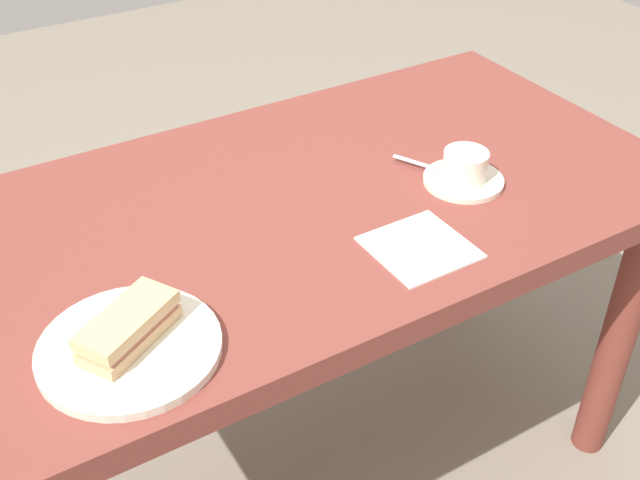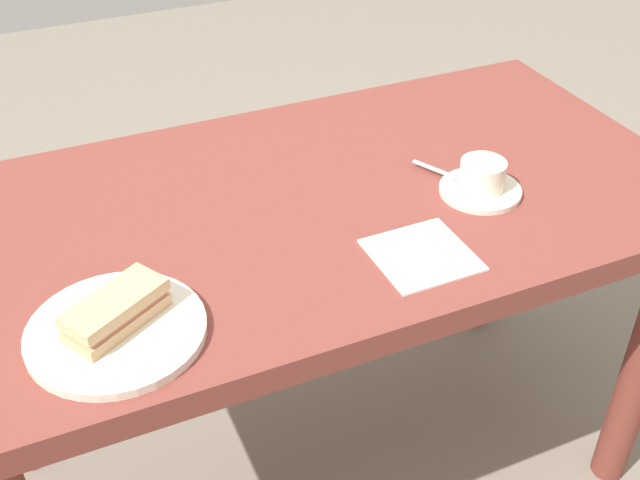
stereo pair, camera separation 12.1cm
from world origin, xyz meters
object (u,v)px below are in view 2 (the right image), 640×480
sandwich_front (116,310)px  coffee_saucer (480,190)px  napkin (422,255)px  coffee_cup (483,174)px  sandwich_plate (116,331)px  spoon (444,173)px  dining_table (318,248)px

sandwich_front → coffee_saucer: size_ratio=1.11×
coffee_saucer → napkin: coffee_saucer is taller
coffee_cup → sandwich_front: bearing=-171.5°
sandwich_plate → napkin: bearing=-1.6°
coffee_cup → spoon: bearing=117.9°
dining_table → napkin: 0.26m
dining_table → sandwich_plate: 0.46m
sandwich_plate → coffee_cup: coffee_cup is taller
coffee_cup → napkin: size_ratio=0.63×
dining_table → spoon: 0.26m
napkin → coffee_saucer: bearing=32.6°
sandwich_plate → sandwich_front: 0.03m
coffee_cup → napkin: bearing=-147.4°
sandwich_front → spoon: size_ratio=1.71×
coffee_saucer → sandwich_front: bearing=-171.5°
coffee_cup → sandwich_plate: bearing=-170.9°
dining_table → spoon: bearing=-8.7°
dining_table → spoon: spoon is taller
dining_table → coffee_cup: coffee_cup is taller
coffee_saucer → sandwich_plate: bearing=-171.0°
napkin → sandwich_front: bearing=177.5°
napkin → sandwich_plate: bearing=178.4°
coffee_saucer → coffee_cup: 0.03m
coffee_saucer → coffee_cup: bearing=35.7°
dining_table → coffee_saucer: size_ratio=9.32×
sandwich_front → coffee_saucer: 0.66m
sandwich_plate → sandwich_front: bearing=53.7°
spoon → napkin: (-0.15, -0.18, -0.01)m
sandwich_front → napkin: sandwich_front is taller
coffee_cup → napkin: coffee_cup is taller
dining_table → sandwich_plate: size_ratio=5.37×
sandwich_plate → spoon: spoon is taller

